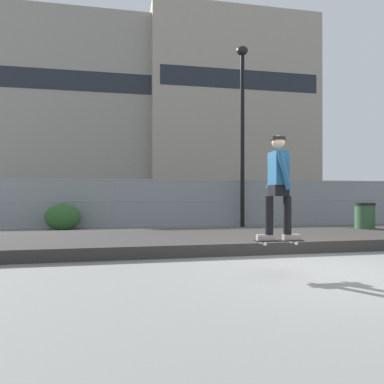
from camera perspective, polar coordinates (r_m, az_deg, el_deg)
ground_plane at (r=6.37m, az=19.65°, el=-12.05°), size 120.00×120.00×0.00m
gravel_berm at (r=9.34m, az=9.05°, el=-7.46°), size 15.32×3.48×0.26m
skateboard at (r=5.89m, az=13.85°, el=-7.70°), size 0.81×0.24×0.07m
skater at (r=5.85m, az=13.84°, el=1.75°), size 0.72×0.59×1.69m
chain_fence at (r=13.86m, az=2.26°, el=-1.77°), size 21.59×0.06×1.85m
street_lamp at (r=14.16m, az=8.19°, el=12.28°), size 0.44×0.44×7.07m
parked_car_near at (r=15.87m, az=-18.52°, el=-1.91°), size 4.51×2.17×1.66m
parked_car_mid at (r=16.17m, az=0.28°, el=-1.89°), size 4.53×2.21×1.66m
parked_car_far at (r=18.32m, az=20.26°, el=-1.68°), size 4.51×2.17×1.66m
library_building at (r=53.13m, az=-20.42°, el=11.60°), size 27.41×13.20×24.36m
office_block at (r=52.97m, az=5.80°, el=12.47°), size 22.96×12.55×25.90m
shrub_left at (r=13.16m, az=-20.24°, el=-3.87°), size 1.21×0.99×0.93m
trash_bin at (r=11.69m, az=26.26°, el=-4.07°), size 0.59×0.59×1.03m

